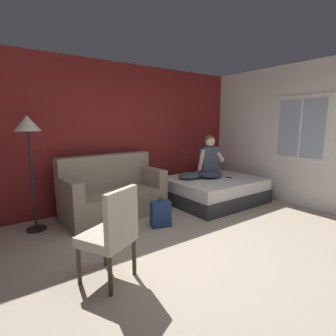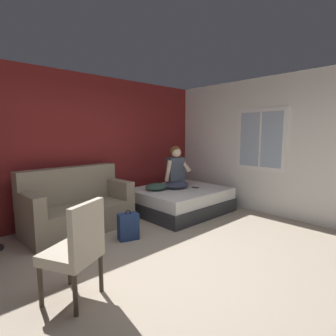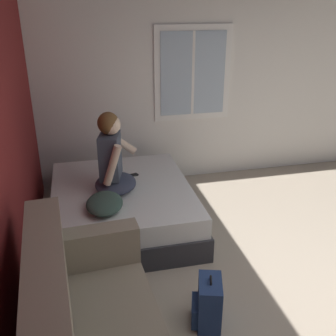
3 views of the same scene
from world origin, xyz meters
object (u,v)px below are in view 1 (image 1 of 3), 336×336
object	(u,v)px
throw_pillow	(189,176)
floor_lamp	(28,135)
person_seated	(209,161)
bed	(213,190)
cell_phone	(229,177)
backpack	(160,214)
side_chair	(112,232)
couch	(112,193)

from	to	relation	value
throw_pillow	floor_lamp	size ratio (longest dim) A/B	0.28
person_seated	floor_lamp	size ratio (longest dim) A/B	0.51
bed	cell_phone	size ratio (longest dim) A/B	12.60
person_seated	throw_pillow	size ratio (longest dim) A/B	1.82
person_seated	backpack	bearing A→B (deg)	-160.50
backpack	bed	bearing A→B (deg)	16.36
side_chair	person_seated	bearing A→B (deg)	27.88
backpack	person_seated	bearing A→B (deg)	19.50
bed	backpack	size ratio (longest dim) A/B	3.96
throw_pillow	person_seated	bearing A→B (deg)	-18.44
bed	couch	size ratio (longest dim) A/B	1.04
couch	backpack	size ratio (longest dim) A/B	3.82
throw_pillow	floor_lamp	bearing A→B (deg)	174.41
bed	floor_lamp	bearing A→B (deg)	171.37
bed	person_seated	size ratio (longest dim) A/B	2.07
backpack	cell_phone	world-z (taller)	cell_phone
side_chair	floor_lamp	world-z (taller)	floor_lamp
person_seated	throw_pillow	distance (m)	0.52
backpack	throw_pillow	distance (m)	1.41
bed	floor_lamp	xyz separation A→B (m)	(-3.23, 0.49, 1.19)
bed	couch	world-z (taller)	couch
person_seated	bed	bearing A→B (deg)	-61.84
bed	throw_pillow	distance (m)	0.59
bed	throw_pillow	size ratio (longest dim) A/B	3.78
bed	couch	xyz separation A→B (m)	(-2.02, 0.43, 0.16)
side_chair	floor_lamp	size ratio (longest dim) A/B	0.58
throw_pillow	floor_lamp	world-z (taller)	floor_lamp
backpack	throw_pillow	xyz separation A→B (m)	(1.18, 0.70, 0.36)
bed	person_seated	bearing A→B (deg)	118.16
cell_phone	side_chair	bearing A→B (deg)	5.24
bed	cell_phone	xyz separation A→B (m)	(0.29, -0.16, 0.25)
bed	person_seated	distance (m)	0.61
side_chair	person_seated	distance (m)	3.16
bed	cell_phone	distance (m)	0.41
couch	floor_lamp	distance (m)	1.60
side_chair	cell_phone	xyz separation A→B (m)	(3.12, 1.23, -0.05)
couch	side_chair	world-z (taller)	couch
couch	person_seated	distance (m)	2.05
throw_pillow	side_chair	bearing A→B (deg)	-145.92
backpack	cell_phone	xyz separation A→B (m)	(1.92, 0.32, 0.29)
person_seated	throw_pillow	world-z (taller)	person_seated
couch	person_seated	xyz separation A→B (m)	(1.97, -0.35, 0.44)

